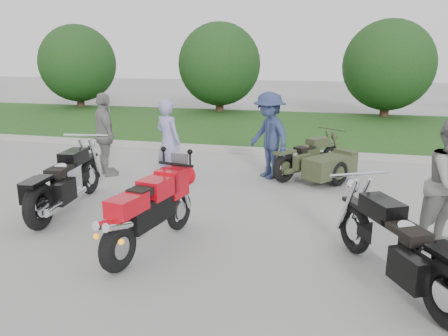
% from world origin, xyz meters
% --- Properties ---
extents(ground, '(80.00, 80.00, 0.00)m').
position_xyz_m(ground, '(0.00, 0.00, 0.00)').
color(ground, '#A0A09B').
rests_on(ground, ground).
extents(curb, '(60.00, 0.30, 0.15)m').
position_xyz_m(curb, '(0.00, 6.00, 0.07)').
color(curb, '#A2A099').
rests_on(curb, ground).
extents(grass_strip, '(60.00, 8.00, 0.14)m').
position_xyz_m(grass_strip, '(0.00, 10.15, 0.07)').
color(grass_strip, '#325D20').
rests_on(grass_strip, ground).
extents(tree_far_left, '(3.60, 3.60, 4.00)m').
position_xyz_m(tree_far_left, '(-10.00, 13.50, 2.19)').
color(tree_far_left, '#3F2B1C').
rests_on(tree_far_left, ground).
extents(tree_mid_left, '(3.60, 3.60, 4.00)m').
position_xyz_m(tree_mid_left, '(-3.00, 13.50, 2.19)').
color(tree_mid_left, '#3F2B1C').
rests_on(tree_mid_left, ground).
extents(tree_mid_right, '(3.60, 3.60, 4.00)m').
position_xyz_m(tree_mid_right, '(4.00, 13.50, 2.19)').
color(tree_mid_right, '#3F2B1C').
rests_on(tree_mid_right, ground).
extents(sportbike_red, '(0.63, 2.12, 1.01)m').
position_xyz_m(sportbike_red, '(-0.34, -0.30, 0.59)').
color(sportbike_red, black).
rests_on(sportbike_red, ground).
extents(cruiser_left, '(0.59, 2.54, 0.98)m').
position_xyz_m(cruiser_left, '(-2.36, 0.74, 0.50)').
color(cruiser_left, black).
rests_on(cruiser_left, ground).
extents(cruiser_right, '(1.31, 2.24, 0.95)m').
position_xyz_m(cruiser_right, '(2.87, -0.56, 0.48)').
color(cruiser_right, black).
rests_on(cruiser_right, ground).
extents(cruiser_sidecar, '(1.75, 2.00, 0.83)m').
position_xyz_m(cruiser_sidecar, '(1.79, 3.75, 0.39)').
color(cruiser_sidecar, black).
rests_on(cruiser_sidecar, ground).
extents(person_stripe, '(0.76, 0.67, 1.76)m').
position_xyz_m(person_stripe, '(-1.26, 2.81, 0.88)').
color(person_stripe, '#8B88B9').
rests_on(person_stripe, ground).
extents(person_denim, '(1.34, 1.34, 1.87)m').
position_xyz_m(person_denim, '(0.69, 3.74, 0.93)').
color(person_denim, navy).
rests_on(person_denim, ground).
extents(person_back, '(1.07, 1.09, 1.84)m').
position_xyz_m(person_back, '(-2.83, 3.04, 0.92)').
color(person_back, gray).
rests_on(person_back, ground).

